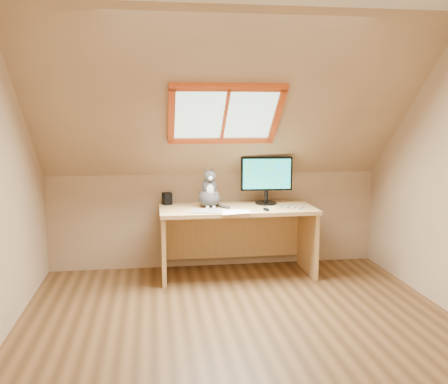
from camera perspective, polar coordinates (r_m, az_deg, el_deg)
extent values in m
plane|color=brown|center=(3.88, 2.39, -15.89)|extent=(3.50, 3.50, 0.00)
cube|color=tan|center=(1.88, 12.44, -4.35)|extent=(3.50, 0.02, 2.40)
cube|color=tan|center=(5.37, -0.99, -3.21)|extent=(3.50, 0.02, 1.00)
cube|color=tan|center=(4.48, 0.22, 9.85)|extent=(3.50, 1.56, 1.41)
cube|color=#B2E0CC|center=(4.56, 0.08, 8.95)|extent=(0.90, 0.53, 0.48)
cube|color=#D24513|center=(4.56, 0.08, 8.95)|extent=(1.02, 0.64, 0.59)
cube|color=#DEB769|center=(5.00, 1.51, -1.95)|extent=(1.54, 0.68, 0.04)
cube|color=#DEB769|center=(5.01, -6.95, -6.13)|extent=(0.04, 0.61, 0.67)
cube|color=#DEB769|center=(5.25, 9.54, -5.49)|extent=(0.04, 0.61, 0.67)
cube|color=#DEB769|center=(5.37, 0.94, -5.04)|extent=(1.44, 0.03, 0.47)
cylinder|color=black|center=(5.19, 4.83, -1.25)|extent=(0.22, 0.22, 0.02)
cylinder|color=black|center=(5.18, 4.84, -0.47)|extent=(0.04, 0.04, 0.12)
cube|color=black|center=(5.15, 4.88, 2.11)|extent=(0.53, 0.08, 0.35)
cube|color=#0077CD|center=(5.12, 4.92, 2.07)|extent=(0.49, 0.04, 0.31)
ellipsoid|color=#423E3B|center=(4.98, -1.73, -0.65)|extent=(0.23, 0.27, 0.19)
ellipsoid|color=#423E3B|center=(4.95, -1.71, 0.58)|extent=(0.15, 0.15, 0.21)
ellipsoid|color=silver|center=(4.89, -1.59, 0.22)|extent=(0.07, 0.04, 0.12)
ellipsoid|color=#423E3B|center=(4.89, -1.63, 1.84)|extent=(0.12, 0.11, 0.11)
sphere|color=silver|center=(4.84, -1.55, 1.56)|extent=(0.04, 0.04, 0.04)
cone|color=#423E3B|center=(4.90, -2.08, 2.47)|extent=(0.05, 0.05, 0.07)
cone|color=#423E3B|center=(4.91, -1.26, 2.49)|extent=(0.06, 0.05, 0.07)
cube|color=black|center=(5.16, -6.52, -0.75)|extent=(0.11, 0.11, 0.12)
cube|color=#B2B2B7|center=(4.76, -1.99, -2.18)|extent=(0.32, 0.25, 0.01)
ellipsoid|color=black|center=(4.82, 4.82, -1.98)|extent=(0.07, 0.10, 0.03)
cube|color=white|center=(4.74, 1.74, -2.30)|extent=(0.33, 0.27, 0.00)
cube|color=white|center=(4.74, 1.74, -2.29)|extent=(0.32, 0.24, 0.00)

